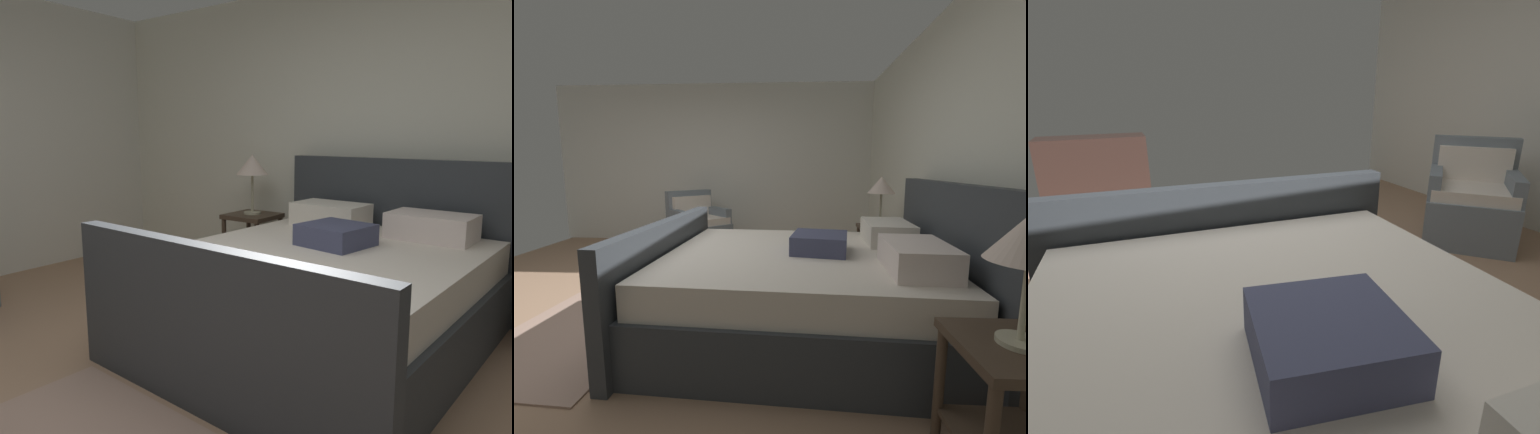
% 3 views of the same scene
% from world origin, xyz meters
% --- Properties ---
extents(wall_back, '(6.13, 0.12, 2.62)m').
position_xyz_m(wall_back, '(0.00, 2.68, 1.31)').
color(wall_back, silver).
rests_on(wall_back, ground).
extents(bed, '(2.03, 2.32, 1.15)m').
position_xyz_m(bed, '(0.20, 1.40, 0.35)').
color(bed, '#32363C').
rests_on(bed, ground).
extents(nightstand_left, '(0.44, 0.44, 0.60)m').
position_xyz_m(nightstand_left, '(-1.07, 2.29, 0.40)').
color(nightstand_left, '#453528').
rests_on(nightstand_left, ground).
extents(table_lamp_left, '(0.30, 0.30, 0.55)m').
position_xyz_m(table_lamp_left, '(-1.07, 2.29, 1.05)').
color(table_lamp_left, '#B7B293').
rests_on(table_lamp_left, nightstand_left).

